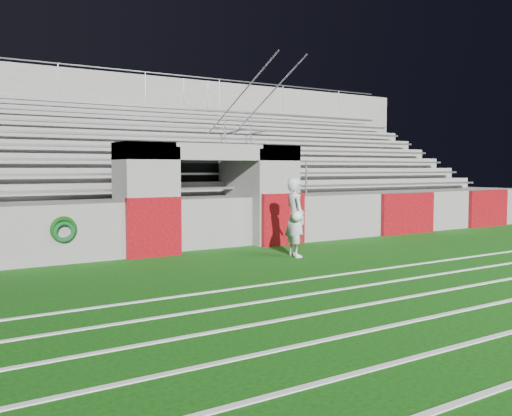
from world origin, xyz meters
TOP-DOWN VIEW (x-y plane):
  - ground at (0.00, 0.00)m, footprint 90.00×90.00m
  - stadium_structure at (0.00, 7.97)m, footprint 26.00×8.48m
  - goalkeeper_with_ball at (0.88, 1.22)m, footprint 0.56×0.74m
  - hose_coil at (-3.80, 2.93)m, footprint 0.55×0.14m

SIDE VIEW (x-z plane):
  - ground at x=0.00m, z-range 0.00..0.00m
  - hose_coil at x=-3.80m, z-range 0.45..1.00m
  - goalkeeper_with_ball at x=0.88m, z-range 0.00..1.80m
  - stadium_structure at x=0.00m, z-range -1.22..4.20m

